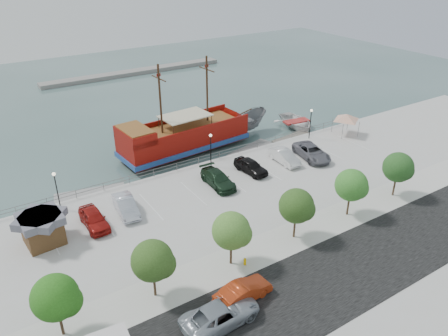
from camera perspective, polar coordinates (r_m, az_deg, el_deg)
ground at (r=49.08m, az=2.25°, el=-3.73°), size 160.00×160.00×0.00m
land_slab at (r=37.24m, az=21.85°, el=-17.09°), size 100.00×58.00×1.20m
street at (r=38.93m, az=16.12°, el=-12.57°), size 100.00×8.00×0.04m
sidewalk at (r=42.09m, az=10.12°, el=-8.40°), size 100.00×4.00×0.05m
seawall_railing at (r=54.14m, az=-2.42°, el=1.25°), size 50.00×0.06×1.00m
far_shore at (r=98.89m, az=-11.54°, el=12.18°), size 40.00×3.00×0.80m
pirate_ship at (r=59.58m, az=-3.97°, el=4.42°), size 20.83×7.20×13.01m
patrol_boat at (r=64.51m, az=3.02°, el=5.65°), size 8.38×5.03×3.05m
speedboat at (r=68.02m, az=9.42°, el=5.77°), size 6.00×7.78×1.49m
dock_west at (r=51.25m, az=-17.02°, el=-3.30°), size 8.03×3.79×0.44m
dock_mid at (r=59.68m, az=3.48°, el=2.40°), size 7.57×3.99×0.42m
dock_east at (r=64.01m, az=8.91°, el=3.88°), size 6.85×2.77×0.38m
shed at (r=42.72m, az=-22.67°, el=-7.25°), size 3.80×3.80×2.91m
canopy_tent at (r=63.70m, az=15.77°, el=6.80°), size 5.06×5.06×3.52m
street_van at (r=32.69m, az=-0.43°, el=-18.52°), size 6.15×3.13×1.66m
street_sedan at (r=34.37m, az=2.51°, el=-15.86°), size 4.84×2.02×1.56m
fire_hydrant at (r=37.69m, az=2.75°, el=-12.08°), size 0.24×0.24×0.71m
lamp_post_left at (r=46.51m, az=-21.11°, el=-2.01°), size 0.36×0.36×4.28m
lamp_post_mid at (r=52.10m, az=-1.75°, el=3.10°), size 0.36×0.36×4.28m
lamp_post_right at (r=61.22m, az=11.27°, el=6.36°), size 0.36×0.36×4.28m
tree_a at (r=32.18m, az=-20.88°, el=-15.62°), size 3.30×3.20×5.00m
tree_b at (r=33.44m, az=-9.06°, el=-11.97°), size 3.30×3.20×5.00m
tree_c at (r=36.05m, az=1.19°, el=-8.30°), size 3.30×3.20×5.00m
tree_d at (r=39.73m, az=9.65°, el=-5.01°), size 3.30×3.20×5.00m
tree_e at (r=44.23m, az=16.47°, el=-2.25°), size 3.30×3.20×5.00m
tree_f at (r=49.31m, az=21.94°, el=-0.01°), size 3.30×3.20×5.00m
parked_car_a at (r=43.81m, az=-16.63°, el=-6.36°), size 2.04×4.91×1.66m
parked_car_b at (r=45.06m, az=-12.70°, el=-4.83°), size 2.23×5.11×1.63m
parked_car_d at (r=48.82m, az=-0.80°, el=-1.45°), size 2.42×5.57×1.60m
parked_car_e at (r=51.70m, az=3.52°, el=0.24°), size 2.39×4.93×1.62m
parked_car_f at (r=54.48m, az=7.87°, el=1.50°), size 1.91×4.96×1.61m
parked_car_g at (r=56.17m, az=11.38°, el=2.05°), size 3.87×6.42×1.67m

